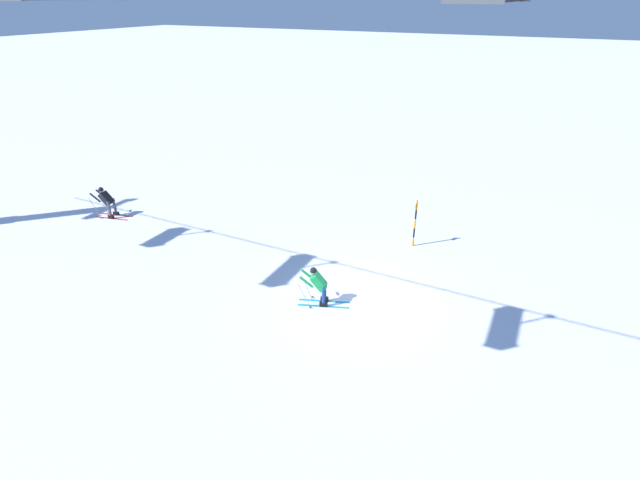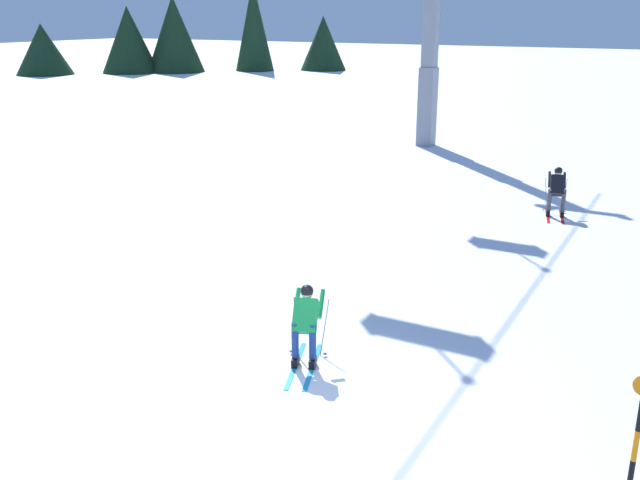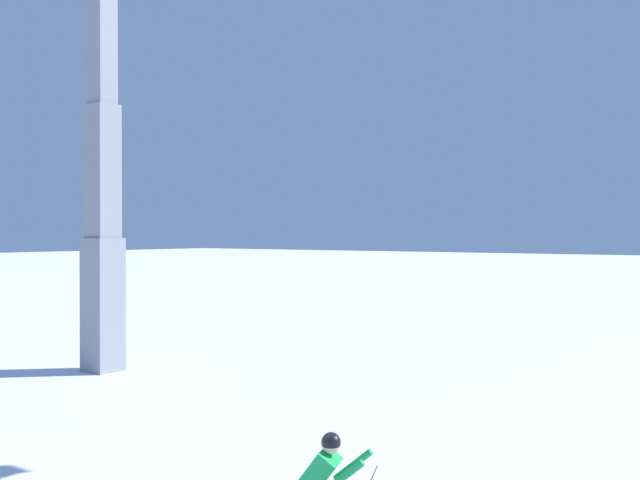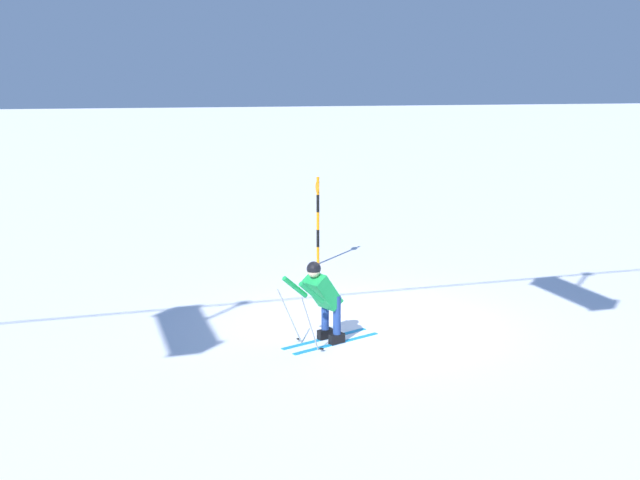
# 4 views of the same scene
# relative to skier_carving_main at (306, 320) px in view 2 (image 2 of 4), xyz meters

# --- Properties ---
(ground_plane) EXTENTS (260.00, 260.00, 0.00)m
(ground_plane) POSITION_rel_skier_carving_main_xyz_m (-1.17, -0.76, -0.83)
(ground_plane) COLOR white
(skier_carving_main) EXTENTS (1.85, 1.13, 1.59)m
(skier_carving_main) POSITION_rel_skier_carving_main_xyz_m (0.00, 0.00, 0.00)
(skier_carving_main) COLOR #198CCC
(skier_carving_main) RESTS_ON ground_plane
(lift_tower_far) EXTENTS (0.74, 2.82, 11.63)m
(lift_tower_far) POSITION_rel_skier_carving_main_xyz_m (22.06, 6.04, 4.03)
(lift_tower_far) COLOR gray
(lift_tower_far) RESTS_ON ground_plane
(trail_marker_pole) EXTENTS (0.07, 0.28, 2.13)m
(trail_marker_pole) POSITION_rel_skier_carving_main_xyz_m (-1.69, -5.67, 0.31)
(trail_marker_pole) COLOR orange
(trail_marker_pole) RESTS_ON ground_plane
(skier_distant_uphill) EXTENTS (1.88, 1.02, 1.67)m
(skier_distant_uphill) POSITION_rel_skier_carving_main_xyz_m (12.43, -1.97, 0.05)
(skier_distant_uphill) COLOR red
(skier_distant_uphill) RESTS_ON ground_plane
(tree_line_ridge) EXTENTS (24.88, 27.76, 9.53)m
(tree_line_ridge) POSITION_rel_skier_carving_main_xyz_m (51.08, 45.27, 2.74)
(tree_line_ridge) COLOR black
(tree_line_ridge) RESTS_ON ground_plane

